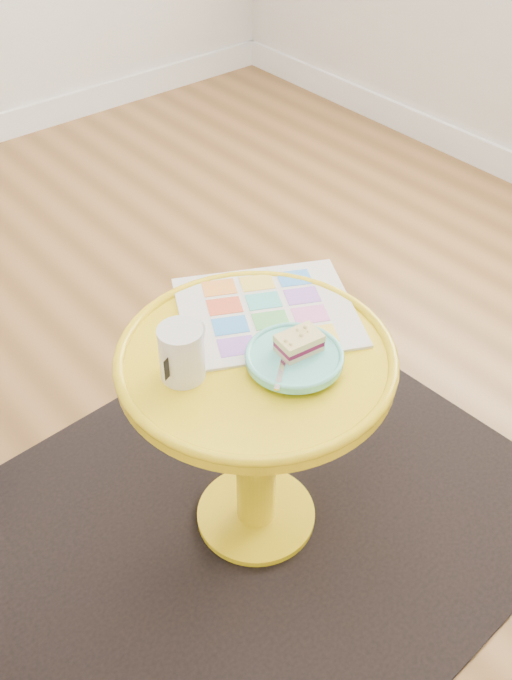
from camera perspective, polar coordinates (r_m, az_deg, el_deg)
floor at (r=1.91m, az=-8.84°, el=-11.12°), size 4.00×4.00×0.00m
rug at (r=1.84m, az=0.00°, el=-13.17°), size 1.36×1.17×0.01m
side_table at (r=1.56m, az=0.00°, el=-5.18°), size 0.54×0.54×0.52m
newspaper at (r=1.56m, az=0.84°, el=2.15°), size 0.46×0.43×0.01m
mug at (r=1.39m, az=-5.57°, el=-0.82°), size 0.12×0.08×0.11m
plate at (r=1.43m, az=2.91°, el=-1.35°), size 0.19×0.19×0.02m
cake_slice at (r=1.42m, az=3.26°, el=-0.21°), size 0.09×0.06×0.04m
fork at (r=1.40m, az=2.08°, el=-1.60°), size 0.12×0.10×0.00m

